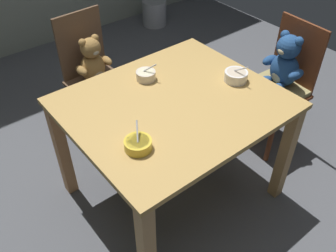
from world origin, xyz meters
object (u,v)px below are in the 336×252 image
(dining_table, at_px, (173,119))
(teddy_chair_far_center, at_px, (94,70))
(porridge_bowl_yellow_near_left, at_px, (138,144))
(porridge_bowl_white_near_right, at_px, (236,76))
(metal_pail, at_px, (154,13))
(teddy_chair_near_right, at_px, (281,75))
(porridge_bowl_cream_far_center, at_px, (146,75))

(dining_table, bearing_deg, teddy_chair_far_center, 91.90)
(teddy_chair_far_center, bearing_deg, dining_table, -1.24)
(porridge_bowl_yellow_near_left, relative_size, porridge_bowl_white_near_right, 0.91)
(porridge_bowl_white_near_right, height_order, metal_pail, porridge_bowl_white_near_right)
(teddy_chair_far_center, xyz_separation_m, porridge_bowl_white_near_right, (0.44, -0.94, 0.24))
(teddy_chair_near_right, distance_m, porridge_bowl_cream_far_center, 1.00)
(dining_table, xyz_separation_m, porridge_bowl_yellow_near_left, (-0.37, -0.18, 0.15))
(dining_table, relative_size, teddy_chair_near_right, 1.23)
(porridge_bowl_cream_far_center, xyz_separation_m, porridge_bowl_white_near_right, (0.40, -0.34, 0.00))
(dining_table, bearing_deg, metal_pail, 55.50)
(teddy_chair_near_right, relative_size, porridge_bowl_yellow_near_left, 7.06)
(dining_table, height_order, porridge_bowl_white_near_right, porridge_bowl_white_near_right)
(metal_pail, bearing_deg, dining_table, -124.50)
(porridge_bowl_cream_far_center, xyz_separation_m, porridge_bowl_yellow_near_left, (-0.38, -0.46, -0.00))
(porridge_bowl_yellow_near_left, height_order, metal_pail, porridge_bowl_yellow_near_left)
(porridge_bowl_yellow_near_left, bearing_deg, teddy_chair_near_right, 6.02)
(teddy_chair_far_center, distance_m, porridge_bowl_white_near_right, 1.06)
(teddy_chair_far_center, xyz_separation_m, porridge_bowl_cream_far_center, (0.04, -0.59, 0.23))
(teddy_chair_far_center, xyz_separation_m, porridge_bowl_yellow_near_left, (-0.34, -1.05, 0.23))
(porridge_bowl_yellow_near_left, distance_m, metal_pail, 3.04)
(porridge_bowl_yellow_near_left, bearing_deg, dining_table, 26.50)
(porridge_bowl_white_near_right, bearing_deg, teddy_chair_near_right, 2.56)
(porridge_bowl_cream_far_center, distance_m, porridge_bowl_white_near_right, 0.53)
(teddy_chair_far_center, relative_size, porridge_bowl_white_near_right, 6.46)
(dining_table, xyz_separation_m, porridge_bowl_cream_far_center, (0.01, 0.27, 0.15))
(teddy_chair_far_center, height_order, porridge_bowl_white_near_right, teddy_chair_far_center)
(porridge_bowl_white_near_right, relative_size, metal_pail, 0.50)
(porridge_bowl_cream_far_center, bearing_deg, dining_table, -92.47)
(teddy_chair_far_center, relative_size, porridge_bowl_yellow_near_left, 7.10)
(teddy_chair_far_center, height_order, porridge_bowl_cream_far_center, teddy_chair_far_center)
(porridge_bowl_cream_far_center, height_order, porridge_bowl_yellow_near_left, porridge_bowl_yellow_near_left)
(teddy_chair_far_center, distance_m, metal_pail, 2.02)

